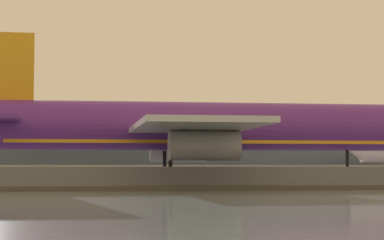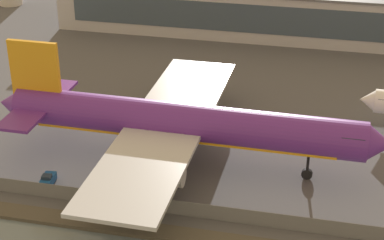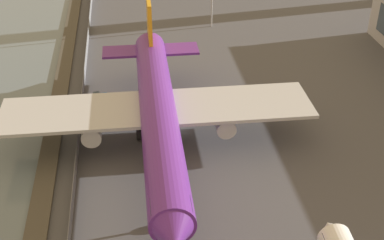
{
  "view_description": "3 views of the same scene",
  "coord_description": "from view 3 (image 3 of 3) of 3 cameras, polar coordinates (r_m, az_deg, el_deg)",
  "views": [
    {
      "loc": [
        -9.61,
        -88.78,
        2.2
      ],
      "look_at": [
        4.45,
        -1.89,
        7.7
      ],
      "focal_mm": 70.0,
      "sensor_mm": 36.0,
      "label": 1
    },
    {
      "loc": [
        24.5,
        -83.13,
        49.03
      ],
      "look_at": [
        4.37,
        4.91,
        3.29
      ],
      "focal_mm": 60.0,
      "sensor_mm": 36.0,
      "label": 2
    },
    {
      "loc": [
        76.19,
        -7.0,
        49.02
      ],
      "look_at": [
        0.24,
        2.86,
        2.23
      ],
      "focal_mm": 50.0,
      "sensor_mm": 36.0,
      "label": 3
    }
  ],
  "objects": [
    {
      "name": "perimeter_fence",
      "position": [
        90.46,
        -11.96,
        -1.33
      ],
      "size": [
        280.0,
        0.1,
        2.2
      ],
      "color": "slate",
      "rests_on": "ground"
    },
    {
      "name": "baggage_tug",
      "position": [
        100.97,
        -9.93,
        2.39
      ],
      "size": [
        1.96,
        3.36,
        1.8
      ],
      "color": "#19519E",
      "rests_on": "ground"
    },
    {
      "name": "shoreline_seawall",
      "position": [
        91.47,
        -14.7,
        -1.96
      ],
      "size": [
        320.0,
        3.0,
        0.5
      ],
      "color": "#474238",
      "rests_on": "ground"
    },
    {
      "name": "cargo_jet_purple",
      "position": [
        83.64,
        -3.65,
        0.93
      ],
      "size": [
        58.5,
        49.74,
        17.47
      ],
      "color": "#602889",
      "rests_on": "ground"
    },
    {
      "name": "ground_plane",
      "position": [
        90.87,
        -1.81,
        -1.24
      ],
      "size": [
        500.0,
        500.0,
        0.0
      ],
      "primitive_type": "plane",
      "color": "#4C4C51"
    }
  ]
}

